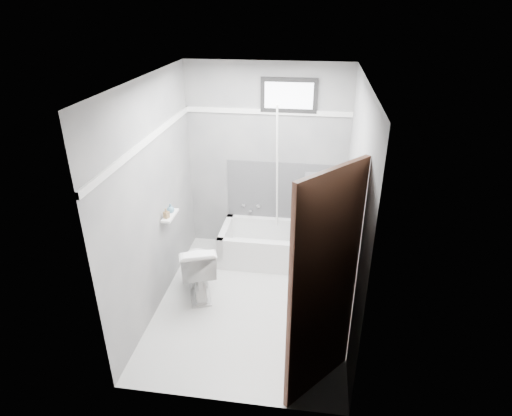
% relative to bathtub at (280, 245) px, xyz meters
% --- Properties ---
extents(floor, '(2.60, 2.60, 0.00)m').
position_rel_bathtub_xyz_m(floor, '(-0.23, -0.93, -0.21)').
color(floor, silver).
rests_on(floor, ground).
extents(ceiling, '(2.60, 2.60, 0.00)m').
position_rel_bathtub_xyz_m(ceiling, '(-0.23, -0.93, 2.19)').
color(ceiling, silver).
rests_on(ceiling, floor).
extents(wall_back, '(2.00, 0.02, 2.40)m').
position_rel_bathtub_xyz_m(wall_back, '(-0.23, 0.37, 0.99)').
color(wall_back, slate).
rests_on(wall_back, floor).
extents(wall_front, '(2.00, 0.02, 2.40)m').
position_rel_bathtub_xyz_m(wall_front, '(-0.23, -2.23, 0.99)').
color(wall_front, slate).
rests_on(wall_front, floor).
extents(wall_left, '(0.02, 2.60, 2.40)m').
position_rel_bathtub_xyz_m(wall_left, '(-1.23, -0.93, 0.99)').
color(wall_left, slate).
rests_on(wall_left, floor).
extents(wall_right, '(0.02, 2.60, 2.40)m').
position_rel_bathtub_xyz_m(wall_right, '(0.77, -0.93, 0.99)').
color(wall_right, slate).
rests_on(wall_right, floor).
extents(bathtub, '(1.50, 0.70, 0.42)m').
position_rel_bathtub_xyz_m(bathtub, '(0.00, 0.00, 0.00)').
color(bathtub, white).
rests_on(bathtub, floor).
extents(office_chair, '(0.65, 0.65, 0.99)m').
position_rel_bathtub_xyz_m(office_chair, '(0.47, 0.05, 0.40)').
color(office_chair, slate).
rests_on(office_chair, bathtub).
extents(toilet, '(0.59, 0.78, 0.67)m').
position_rel_bathtub_xyz_m(toilet, '(-0.85, -0.83, 0.13)').
color(toilet, white).
rests_on(toilet, floor).
extents(door, '(0.78, 0.78, 2.00)m').
position_rel_bathtub_xyz_m(door, '(0.75, -2.21, 0.79)').
color(door, '#572F20').
rests_on(door, floor).
extents(window, '(0.66, 0.04, 0.40)m').
position_rel_bathtub_xyz_m(window, '(0.02, 0.36, 1.81)').
color(window, black).
rests_on(window, wall_back).
extents(backerboard, '(1.50, 0.02, 0.78)m').
position_rel_bathtub_xyz_m(backerboard, '(0.02, 0.36, 0.59)').
color(backerboard, '#4C4C4F').
rests_on(backerboard, wall_back).
extents(trim_back, '(2.00, 0.02, 0.06)m').
position_rel_bathtub_xyz_m(trim_back, '(-0.23, 0.36, 1.61)').
color(trim_back, white).
rests_on(trim_back, wall_back).
extents(trim_left, '(0.02, 2.60, 0.06)m').
position_rel_bathtub_xyz_m(trim_left, '(-1.22, -0.93, 1.61)').
color(trim_left, white).
rests_on(trim_left, wall_left).
extents(pole, '(0.02, 0.42, 1.91)m').
position_rel_bathtub_xyz_m(pole, '(-0.07, 0.13, 0.84)').
color(pole, white).
rests_on(pole, bathtub).
extents(shelf, '(0.10, 0.32, 0.02)m').
position_rel_bathtub_xyz_m(shelf, '(-1.16, -0.70, 0.69)').
color(shelf, white).
rests_on(shelf, wall_left).
extents(soap_bottle_a, '(0.07, 0.07, 0.12)m').
position_rel_bathtub_xyz_m(soap_bottle_a, '(-1.17, -0.78, 0.76)').
color(soap_bottle_a, olive).
rests_on(soap_bottle_a, shelf).
extents(soap_bottle_b, '(0.11, 0.11, 0.10)m').
position_rel_bathtub_xyz_m(soap_bottle_b, '(-1.17, -0.64, 0.75)').
color(soap_bottle_b, teal).
rests_on(soap_bottle_b, shelf).
extents(faucet, '(0.26, 0.10, 0.16)m').
position_rel_bathtub_xyz_m(faucet, '(-0.43, 0.34, 0.34)').
color(faucet, silver).
rests_on(faucet, wall_back).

